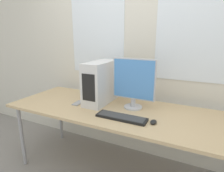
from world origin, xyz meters
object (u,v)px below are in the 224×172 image
at_px(pc_tower, 101,82).
at_px(mouse, 153,122).
at_px(monitor_main, 134,82).
at_px(keyboard, 121,117).
at_px(cell_phone, 78,103).

distance_m(pc_tower, mouse, 0.73).
xyz_separation_m(pc_tower, mouse, (0.65, -0.28, -0.21)).
xyz_separation_m(monitor_main, keyboard, (-0.01, -0.28, -0.25)).
bearing_deg(monitor_main, mouse, -43.34).
xyz_separation_m(pc_tower, monitor_main, (0.38, -0.02, 0.04)).
distance_m(pc_tower, keyboard, 0.52).
relative_size(pc_tower, keyboard, 1.11).
bearing_deg(keyboard, monitor_main, 88.97).
xyz_separation_m(mouse, cell_phone, (-0.85, 0.12, -0.01)).
distance_m(mouse, cell_phone, 0.85).
height_order(pc_tower, keyboard, pc_tower).
relative_size(pc_tower, monitor_main, 1.01).
distance_m(monitor_main, mouse, 0.45).
bearing_deg(cell_phone, monitor_main, 9.58).
distance_m(monitor_main, cell_phone, 0.65).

